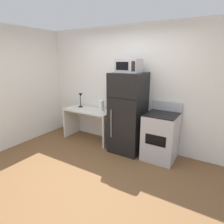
# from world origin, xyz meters

# --- Properties ---
(ground_plane) EXTENTS (12.00, 12.00, 0.00)m
(ground_plane) POSITION_xyz_m (0.00, 0.00, 0.00)
(ground_plane) COLOR brown
(wall_back_white) EXTENTS (5.00, 0.10, 2.60)m
(wall_back_white) POSITION_xyz_m (0.00, 1.70, 1.30)
(wall_back_white) COLOR white
(wall_back_white) RESTS_ON ground
(desk) EXTENTS (1.21, 0.54, 0.75)m
(desk) POSITION_xyz_m (-0.94, 1.36, 0.53)
(desk) COLOR silver
(desk) RESTS_ON ground
(desk_lamp) EXTENTS (0.14, 0.12, 0.35)m
(desk_lamp) POSITION_xyz_m (-1.24, 1.43, 0.99)
(desk_lamp) COLOR black
(desk_lamp) RESTS_ON desk
(paper_towel_roll) EXTENTS (0.11, 0.11, 0.24)m
(paper_towel_roll) POSITION_xyz_m (-0.61, 1.43, 0.87)
(paper_towel_roll) COLOR white
(paper_towel_roll) RESTS_ON desk
(refrigerator) EXTENTS (0.65, 0.66, 1.66)m
(refrigerator) POSITION_xyz_m (0.13, 1.31, 0.83)
(refrigerator) COLOR black
(refrigerator) RESTS_ON ground
(microwave) EXTENTS (0.46, 0.35, 0.26)m
(microwave) POSITION_xyz_m (0.13, 1.29, 1.79)
(microwave) COLOR #B7B7BC
(microwave) RESTS_ON refrigerator
(oven_range) EXTENTS (0.60, 0.61, 1.10)m
(oven_range) POSITION_xyz_m (0.84, 1.33, 0.47)
(oven_range) COLOR #B7B7BC
(oven_range) RESTS_ON ground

